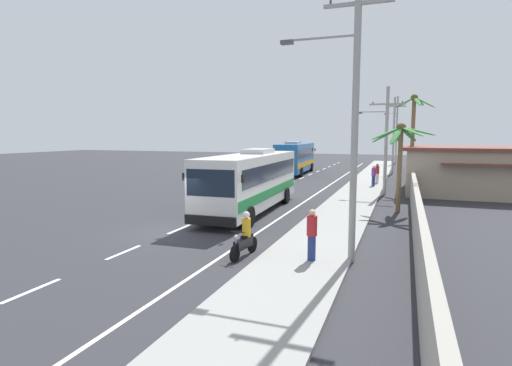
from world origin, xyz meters
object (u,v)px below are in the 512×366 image
(motorcycle_beside_bus, at_px, (245,239))
(roadside_building, at_px, (511,171))
(utility_pole_nearest, at_px, (353,103))
(palm_second, at_px, (413,125))
(coach_bus_far_lane, at_px, (295,157))
(pedestrian_near_kerb, at_px, (374,175))
(utility_pole_far, at_px, (394,134))
(utility_pole_distant, at_px, (396,128))
(pedestrian_far_walk, at_px, (312,234))
(palm_nearest, at_px, (400,144))
(utility_pole_mid, at_px, (385,137))
(coach_bus_foreground, at_px, (251,179))
(pedestrian_midwalk, at_px, (377,173))

(motorcycle_beside_bus, height_order, roadside_building, roadside_building)
(utility_pole_nearest, bearing_deg, palm_second, 83.68)
(motorcycle_beside_bus, bearing_deg, palm_second, 74.19)
(coach_bus_far_lane, distance_m, motorcycle_beside_bus, 32.28)
(pedestrian_near_kerb, height_order, utility_pole_far, utility_pole_far)
(pedestrian_near_kerb, distance_m, roadside_building, 10.01)
(motorcycle_beside_bus, xyz_separation_m, utility_pole_far, (4.15, 35.35, 3.88))
(utility_pole_distant, relative_size, roadside_building, 0.67)
(pedestrian_far_walk, height_order, utility_pole_far, utility_pole_far)
(palm_nearest, relative_size, palm_second, 0.67)
(utility_pole_mid, bearing_deg, pedestrian_near_kerb, 103.63)
(palm_nearest, bearing_deg, palm_second, 85.50)
(pedestrian_far_walk, relative_size, utility_pole_distant, 0.17)
(utility_pole_distant, height_order, roadside_building, utility_pole_distant)
(palm_second, bearing_deg, utility_pole_distant, 93.47)
(coach_bus_foreground, height_order, utility_pole_nearest, utility_pole_nearest)
(coach_bus_far_lane, bearing_deg, utility_pole_nearest, -71.93)
(utility_pole_mid, distance_m, palm_second, 3.72)
(coach_bus_far_lane, bearing_deg, pedestrian_midwalk, -36.96)
(pedestrian_near_kerb, distance_m, palm_nearest, 11.63)
(motorcycle_beside_bus, height_order, utility_pole_distant, utility_pole_distant)
(roadside_building, bearing_deg, utility_pole_distant, 105.87)
(pedestrian_midwalk, bearing_deg, utility_pole_far, -43.76)
(pedestrian_near_kerb, distance_m, utility_pole_mid, 5.43)
(palm_second, bearing_deg, pedestrian_midwalk, 129.62)
(palm_nearest, height_order, palm_second, palm_second)
(pedestrian_far_walk, xyz_separation_m, utility_pole_far, (1.63, 35.40, 3.47))
(palm_nearest, xyz_separation_m, palm_second, (0.78, 9.87, 1.33))
(motorcycle_beside_bus, height_order, pedestrian_far_walk, pedestrian_far_walk)
(pedestrian_midwalk, relative_size, utility_pole_nearest, 0.17)
(motorcycle_beside_bus, xyz_separation_m, palm_second, (5.96, 21.06, 4.60))
(palm_second, bearing_deg, motorcycle_beside_bus, -105.81)
(utility_pole_mid, bearing_deg, coach_bus_far_lane, 127.41)
(coach_bus_far_lane, distance_m, palm_second, 16.57)
(pedestrian_near_kerb, relative_size, palm_second, 0.23)
(utility_pole_distant, bearing_deg, coach_bus_far_lane, -116.32)
(pedestrian_midwalk, height_order, utility_pole_far, utility_pole_far)
(coach_bus_far_lane, distance_m, palm_nearest, 23.56)
(coach_bus_foreground, xyz_separation_m, coach_bus_far_lane, (-3.39, 23.19, 0.06))
(coach_bus_far_lane, height_order, roadside_building, coach_bus_far_lane)
(utility_pole_far, xyz_separation_m, utility_pole_distant, (-0.11, 17.32, 0.94))
(utility_pole_nearest, distance_m, utility_pole_far, 34.66)
(pedestrian_near_kerb, xyz_separation_m, palm_nearest, (2.19, -11.05, 2.89))
(utility_pole_nearest, distance_m, utility_pole_mid, 17.37)
(pedestrian_near_kerb, bearing_deg, coach_bus_far_lane, 127.24)
(palm_nearest, bearing_deg, pedestrian_far_walk, -103.32)
(coach_bus_foreground, distance_m, pedestrian_far_walk, 10.14)
(roadside_building, bearing_deg, pedestrian_near_kerb, 175.07)
(utility_pole_nearest, xyz_separation_m, palm_nearest, (1.47, 10.47, -1.62))
(coach_bus_foreground, distance_m, utility_pole_distant, 44.95)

